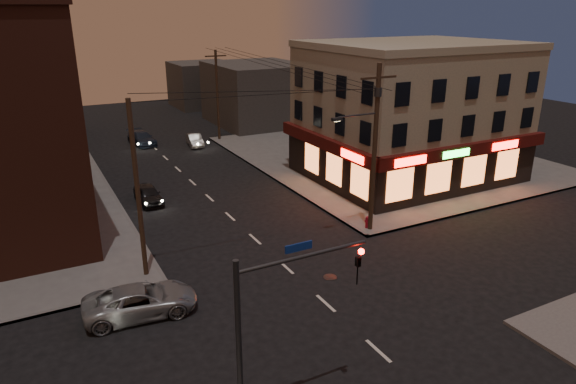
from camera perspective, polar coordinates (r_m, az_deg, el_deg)
ground at (r=24.57m, az=4.22°, el=-12.24°), size 120.00×120.00×0.00m
sidewalk_ne at (r=48.57m, az=10.48°, el=3.98°), size 24.00×28.00×0.15m
pizza_building at (r=41.93m, az=13.37°, el=8.70°), size 15.85×12.85×10.50m
bg_building_ne_a at (r=61.76m, az=-3.40°, el=10.86°), size 10.00×12.00×7.00m
bg_building_ne_b at (r=74.02m, az=-9.45°, el=11.72°), size 8.00×8.00×6.00m
utility_pole_main at (r=30.33m, az=9.48°, el=5.68°), size 4.20×0.44×10.00m
utility_pole_far at (r=53.40m, az=-7.84°, el=10.57°), size 0.26×0.26×9.00m
utility_pole_west at (r=25.84m, az=-16.37°, el=0.08°), size 0.24×0.24×9.00m
traffic_signal at (r=15.91m, az=-2.01°, el=-13.99°), size 4.49×0.32×6.47m
suv_cross at (r=24.30m, az=-16.05°, el=-11.53°), size 5.19×2.81×1.38m
sedan_near at (r=37.47m, az=-15.27°, el=-0.25°), size 1.58×3.74×1.26m
sedan_mid at (r=52.31m, az=-10.33°, el=5.71°), size 1.73×3.77×1.20m
sedan_far at (r=53.96m, az=-15.94°, el=5.76°), size 2.43×4.74×1.32m
fire_hydrant at (r=32.13m, az=8.80°, el=-3.25°), size 0.35×0.35×0.77m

